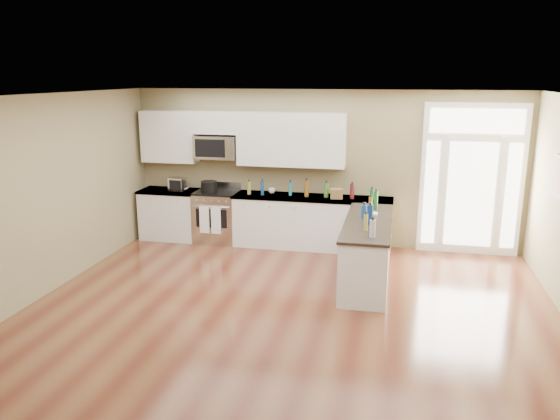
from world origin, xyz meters
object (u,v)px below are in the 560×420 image
(toaster_oven, at_px, (178,184))
(kitchen_range, at_px, (217,216))
(stockpot, at_px, (209,186))
(peninsula_cabinet, at_px, (367,253))

(toaster_oven, bearing_deg, kitchen_range, 8.40)
(stockpot, relative_size, toaster_oven, 1.00)
(peninsula_cabinet, distance_m, toaster_oven, 3.94)
(kitchen_range, xyz_separation_m, toaster_oven, (-0.75, -0.03, 0.58))
(stockpot, distance_m, toaster_oven, 0.65)
(peninsula_cabinet, height_order, toaster_oven, toaster_oven)
(peninsula_cabinet, height_order, stockpot, stockpot)
(kitchen_range, xyz_separation_m, stockpot, (-0.11, -0.09, 0.58))
(stockpot, xyz_separation_m, toaster_oven, (-0.64, 0.07, 0.00))
(toaster_oven, bearing_deg, stockpot, 0.43)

